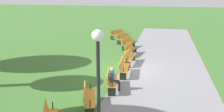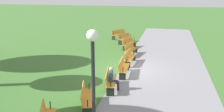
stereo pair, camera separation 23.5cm
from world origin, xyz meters
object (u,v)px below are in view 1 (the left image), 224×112
at_px(bench_4, 129,57).
at_px(bench_5, 124,67).
at_px(bench_0, 117,34).
at_px(bench_6, 111,80).
at_px(bench_2, 128,43).
at_px(bench_7, 88,97).
at_px(bench_3, 130,49).
at_px(person_seated, 114,78).
at_px(bench_1, 123,38).
at_px(lamp_post, 98,73).

distance_m(bench_4, bench_5, 2.26).
xyz_separation_m(bench_0, bench_6, (13.10, 2.25, 0.00)).
relative_size(bench_0, bench_4, 0.98).
relative_size(bench_0, bench_6, 0.97).
height_order(bench_2, bench_7, same).
bearing_deg(bench_7, bench_2, 163.64).
height_order(bench_3, bench_7, same).
bearing_deg(bench_5, person_seated, -5.56).
bearing_deg(bench_2, person_seated, 20.60).
height_order(bench_1, bench_5, same).
distance_m(bench_0, bench_2, 4.50).
height_order(bench_5, person_seated, person_seated).
bearing_deg(bench_1, bench_0, -131.08).
distance_m(bench_2, person_seated, 9.06).
distance_m(bench_1, bench_2, 2.26).
relative_size(bench_5, person_seated, 1.58).
distance_m(bench_0, bench_5, 11.14).
height_order(bench_0, bench_6, same).
bearing_deg(bench_4, bench_2, -166.98).
bearing_deg(bench_7, bench_0, 170.14).
relative_size(bench_3, bench_6, 1.00).
distance_m(bench_1, bench_4, 6.74).
bearing_deg(person_seated, bench_5, 167.90).
bearing_deg(bench_7, bench_3, 160.39).
bearing_deg(bench_6, lamp_post, -1.06).
relative_size(bench_3, bench_4, 1.02).
relative_size(bench_4, bench_7, 0.98).
distance_m(bench_4, bench_6, 4.51).
height_order(bench_0, bench_5, same).
bearing_deg(person_seated, bench_3, 171.54).
distance_m(bench_2, bench_6, 8.96).
xyz_separation_m(bench_7, person_seated, (-2.11, 0.67, 0.16)).
bearing_deg(bench_6, bench_3, 170.18).
distance_m(bench_0, bench_4, 8.95).
bearing_deg(bench_2, bench_3, 29.36).
bearing_deg(bench_5, bench_6, -9.77).
xyz_separation_m(bench_4, bench_5, (2.26, 0.00, 0.00)).
bearing_deg(bench_3, bench_2, -157.19).
bearing_deg(bench_7, bench_4, 157.14).
xyz_separation_m(bench_2, lamp_post, (14.25, 1.32, 2.25)).
height_order(bench_2, lamp_post, lamp_post).
xyz_separation_m(bench_1, bench_5, (8.83, 1.52, 0.00)).
bearing_deg(bench_2, lamp_post, 21.67).
height_order(bench_0, bench_7, same).
bearing_deg(bench_3, bench_0, -150.68).
distance_m(bench_7, lamp_post, 4.06).
bearing_deg(bench_6, bench_1, 176.68).
bearing_deg(bench_5, bench_3, 179.98).
distance_m(bench_2, bench_4, 4.51).
bearing_deg(bench_3, bench_6, 9.82).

